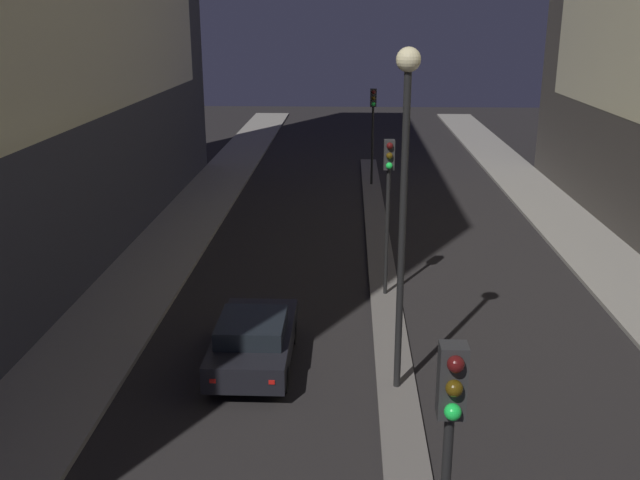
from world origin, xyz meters
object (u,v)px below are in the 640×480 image
Objects in this scene: traffic_light_far at (373,115)px; street_lamp at (405,164)px; traffic_light_near at (448,448)px; car_left_lane at (254,340)px; traffic_light_mid at (388,183)px.

street_lamp is at bearing -90.00° from traffic_light_far.
street_lamp reaches higher than traffic_light_far.
traffic_light_far is at bearing 90.00° from street_lamp.
street_lamp is (0.00, -21.23, 1.78)m from traffic_light_far.
traffic_light_far is at bearing 90.00° from traffic_light_near.
traffic_light_far is 1.16× the size of car_left_lane.
traffic_light_near is 10.11m from car_left_lane.
traffic_light_mid is at bearing 90.00° from street_lamp.
car_left_lane is (-3.55, -4.82, -2.96)m from traffic_light_mid.
traffic_light_near is at bearing -90.00° from traffic_light_far.
traffic_light_near is 13.80m from traffic_light_mid.
traffic_light_far reaches higher than car_left_lane.
traffic_light_far is (0.00, 15.34, 0.00)m from traffic_light_mid.
traffic_light_near and traffic_light_mid have the same top height.
traffic_light_mid is at bearing 53.60° from car_left_lane.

